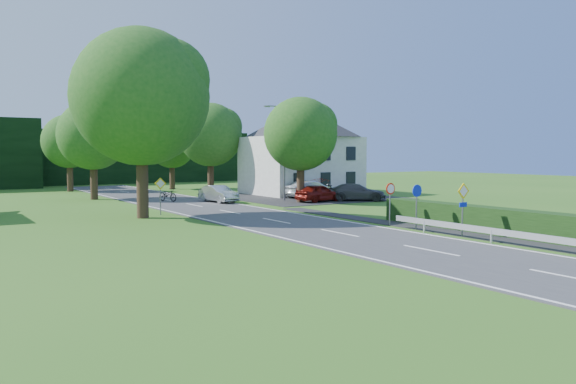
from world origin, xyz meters
TOP-DOWN VIEW (x-y plane):
  - ground at (0.00, 0.00)m, footprint 160.00×160.00m
  - road at (0.00, 20.00)m, footprint 7.00×80.00m
  - parking_pad at (12.00, 33.00)m, footprint 14.00×16.00m
  - line_edge_left at (-3.25, 20.00)m, footprint 0.12×80.00m
  - line_edge_right at (3.25, 20.00)m, footprint 0.12×80.00m
  - line_centre at (0.00, 20.00)m, footprint 0.12×80.00m
  - tree_main at (-6.00, 24.00)m, footprint 9.40×9.40m
  - tree_left_far at (-5.00, 40.00)m, footprint 7.00×7.00m
  - tree_right_far at (7.00, 42.00)m, footprint 7.40×7.40m
  - tree_left_back at (-4.50, 52.00)m, footprint 6.60×6.60m
  - tree_right_back at (6.00, 50.00)m, footprint 6.20×6.20m
  - tree_right_mid at (8.50, 28.00)m, footprint 7.00×7.00m
  - treeline_right at (8.00, 66.00)m, footprint 30.00×5.00m
  - house_white at (14.00, 36.00)m, footprint 10.60×8.40m
  - streetlight at (8.06, 30.00)m, footprint 2.03×0.18m
  - sign_priority_right at (4.30, 7.98)m, footprint 0.78×0.09m
  - sign_roundabout at (4.30, 10.98)m, footprint 0.64×0.08m
  - sign_speed_limit at (4.30, 12.97)m, footprint 0.64×0.11m
  - sign_priority_left at (-4.50, 24.98)m, footprint 0.78×0.09m
  - moving_car at (2.70, 31.32)m, footprint 1.89×4.27m
  - motorcycle at (-0.42, 34.45)m, footprint 1.38×2.19m
  - parked_car_red at (9.89, 27.38)m, footprint 4.44×2.35m
  - parked_car_silver_a at (11.60, 31.00)m, footprint 4.73×1.85m
  - parked_car_grey at (13.17, 26.52)m, footprint 5.16×4.42m
  - parked_car_silver_b at (14.41, 33.32)m, footprint 5.22×4.33m
  - parasol at (12.58, 30.88)m, footprint 2.43×2.46m

SIDE VIEW (x-z plane):
  - ground at x=0.00m, z-range 0.00..0.00m
  - road at x=0.00m, z-range 0.00..0.04m
  - parking_pad at x=12.00m, z-range 0.00..0.04m
  - line_edge_left at x=-3.25m, z-range 0.04..0.05m
  - line_edge_right at x=3.25m, z-range 0.04..0.05m
  - line_centre at x=0.00m, z-range 0.04..0.05m
  - motorcycle at x=-0.42m, z-range 0.04..1.13m
  - parked_car_silver_b at x=14.41m, z-range 0.04..1.37m
  - moving_car at x=2.70m, z-range 0.04..1.40m
  - parked_car_grey at x=13.17m, z-range 0.04..1.46m
  - parked_car_red at x=9.89m, z-range 0.04..1.48m
  - parked_car_silver_a at x=11.60m, z-range 0.04..1.58m
  - parasol at x=12.58m, z-range 0.04..1.84m
  - sign_roundabout at x=4.30m, z-range 0.49..2.86m
  - sign_priority_left at x=-4.50m, z-range 0.50..2.94m
  - sign_speed_limit at x=4.30m, z-range 0.58..2.95m
  - sign_priority_right at x=4.30m, z-range 0.50..3.09m
  - treeline_right at x=8.00m, z-range 0.00..7.00m
  - tree_right_back at x=6.00m, z-range 0.00..7.56m
  - tree_left_back at x=-4.50m, z-range 0.00..8.07m
  - tree_left_far at x=-5.00m, z-range 0.00..8.58m
  - tree_right_mid at x=8.50m, z-range 0.00..8.58m
  - house_white at x=14.00m, z-range 0.11..8.71m
  - streetlight at x=8.06m, z-range 0.46..8.46m
  - tree_right_far at x=7.00m, z-range 0.00..9.09m
  - tree_main at x=-6.00m, z-range 0.00..11.64m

